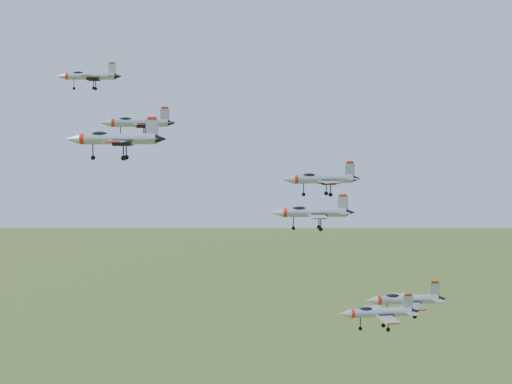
{
  "coord_description": "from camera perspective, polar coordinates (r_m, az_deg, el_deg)",
  "views": [
    {
      "loc": [
        12.6,
        -107.35,
        138.59
      ],
      "look_at": [
        8.56,
        -1.99,
        129.28
      ],
      "focal_mm": 50.0,
      "sensor_mm": 36.0,
      "label": 1
    }
  ],
  "objects": [
    {
      "name": "jet_left_low",
      "position": [
        114.3,
        5.22,
        1.06
      ],
      "size": [
        13.12,
        11.08,
        3.54
      ],
      "rotation": [
        0.0,
        0.0,
        0.23
      ],
      "color": "#989DA3"
    },
    {
      "name": "jet_trail",
      "position": [
        106.96,
        9.75,
        -9.47
      ],
      "size": [
        12.35,
        10.36,
        3.31
      ],
      "rotation": [
        0.0,
        0.0,
        0.18
      ],
      "color": "#989DA3"
    },
    {
      "name": "jet_lead",
      "position": [
        124.84,
        -13.28,
        9.02
      ],
      "size": [
        11.11,
        9.22,
        2.97
      ],
      "rotation": [
        0.0,
        0.0,
        0.09
      ],
      "color": "#989DA3"
    },
    {
      "name": "jet_right_high",
      "position": [
        87.73,
        -11.23,
        4.21
      ],
      "size": [
        12.36,
        10.21,
        3.3
      ],
      "rotation": [
        0.0,
        0.0,
        0.06
      ],
      "color": "#989DA3"
    },
    {
      "name": "jet_left_high",
      "position": [
        106.43,
        -9.49,
        5.49
      ],
      "size": [
        11.01,
        9.38,
        3.0
      ],
      "rotation": [
        0.0,
        0.0,
        0.3
      ],
      "color": "#989DA3"
    },
    {
      "name": "jet_right_low",
      "position": [
        95.08,
        4.49,
        -1.63
      ],
      "size": [
        11.39,
        9.42,
        3.04
      ],
      "rotation": [
        0.0,
        0.0,
        0.07
      ],
      "color": "#989DA3"
    },
    {
      "name": "jet_extra",
      "position": [
        121.65,
        11.82,
        -8.41
      ],
      "size": [
        13.97,
        11.67,
        3.74
      ],
      "rotation": [
        0.0,
        0.0,
        0.15
      ],
      "color": "#989DA3"
    }
  ]
}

